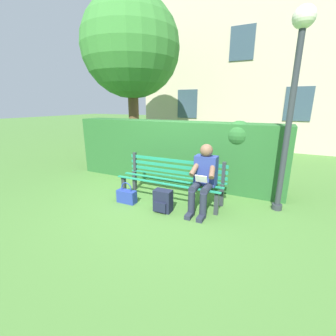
% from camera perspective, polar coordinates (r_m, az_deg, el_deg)
% --- Properties ---
extents(ground, '(60.00, 60.00, 0.00)m').
position_cam_1_polar(ground, '(4.44, 0.57, -8.11)').
color(ground, '#477533').
extents(park_bench, '(2.06, 0.55, 0.82)m').
position_cam_1_polar(park_bench, '(4.37, 1.10, -2.46)').
color(park_bench, '#2D3338').
rests_on(park_bench, ground).
extents(person_seated, '(0.44, 0.73, 1.16)m').
position_cam_1_polar(person_seated, '(3.91, 8.98, -2.15)').
color(person_seated, navy).
rests_on(person_seated, ground).
extents(hedge_backdrop, '(4.95, 0.67, 1.49)m').
position_cam_1_polar(hedge_backdrop, '(5.33, 1.42, 4.38)').
color(hedge_backdrop, '#265B28').
rests_on(hedge_backdrop, ground).
extents(tree, '(3.21, 3.06, 5.03)m').
position_cam_1_polar(tree, '(8.19, -9.79, 27.10)').
color(tree, brown).
rests_on(tree, ground).
extents(building_facade, '(8.55, 3.22, 6.44)m').
position_cam_1_polar(building_facade, '(11.45, 19.11, 22.17)').
color(building_facade, '#BCAD93').
rests_on(building_facade, ground).
extents(backpack, '(0.31, 0.26, 0.39)m').
position_cam_1_polar(backpack, '(3.94, -1.29, -8.33)').
color(backpack, '#191E33').
rests_on(backpack, ground).
extents(handbag, '(0.37, 0.16, 0.41)m').
position_cam_1_polar(handbag, '(4.37, -10.39, -6.96)').
color(handbag, navy).
rests_on(handbag, ground).
extents(lamp_post, '(0.32, 0.32, 3.16)m').
position_cam_1_polar(lamp_post, '(4.16, 29.49, 19.26)').
color(lamp_post, '#2D3338').
rests_on(lamp_post, ground).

